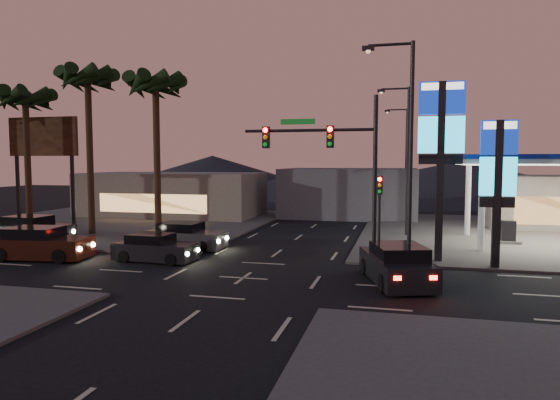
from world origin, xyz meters
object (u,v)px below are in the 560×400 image
(pylon_sign_tall, at_px, (441,135))
(car_lane_b_mid, at_px, (32,230))
(car_lane_a_mid, at_px, (40,244))
(car_lane_a_front, at_px, (155,248))
(traffic_signal_mast, at_px, (336,158))
(car_lane_b_front, at_px, (185,237))
(suv_station, at_px, (397,265))
(pylon_sign_short, at_px, (498,171))

(pylon_sign_tall, distance_m, car_lane_b_mid, 25.07)
(car_lane_b_mid, bearing_deg, car_lane_a_mid, -46.53)
(car_lane_a_front, bearing_deg, traffic_signal_mast, -3.15)
(car_lane_b_front, bearing_deg, car_lane_a_front, -89.90)
(suv_station, bearing_deg, car_lane_a_mid, 177.42)
(car_lane_b_front, relative_size, suv_station, 0.90)
(car_lane_a_front, relative_size, car_lane_b_front, 0.91)
(pylon_sign_short, distance_m, suv_station, 7.04)
(car_lane_b_mid, bearing_deg, car_lane_a_front, -18.91)
(traffic_signal_mast, bearing_deg, car_lane_a_front, 176.85)
(traffic_signal_mast, bearing_deg, pylon_sign_tall, 36.52)
(pylon_sign_tall, xyz_separation_m, car_lane_b_mid, (-24.43, 0.55, -5.62))
(pylon_sign_tall, relative_size, car_lane_b_front, 1.88)
(pylon_sign_short, height_order, car_lane_a_mid, pylon_sign_short)
(car_lane_a_mid, height_order, suv_station, car_lane_a_mid)
(pylon_sign_tall, distance_m, traffic_signal_mast, 6.02)
(car_lane_b_front, bearing_deg, suv_station, -24.27)
(car_lane_a_mid, distance_m, suv_station, 18.18)
(car_lane_a_mid, relative_size, suv_station, 0.99)
(pylon_sign_short, distance_m, car_lane_a_mid, 23.16)
(pylon_sign_tall, height_order, traffic_signal_mast, pylon_sign_tall)
(traffic_signal_mast, height_order, car_lane_b_mid, traffic_signal_mast)
(pylon_sign_tall, bearing_deg, car_lane_a_mid, -168.84)
(car_lane_a_front, bearing_deg, suv_station, -8.43)
(car_lane_b_mid, height_order, suv_station, car_lane_b_mid)
(pylon_sign_tall, bearing_deg, pylon_sign_short, -21.80)
(traffic_signal_mast, xyz_separation_m, car_lane_a_mid, (-15.40, -0.46, -4.45))
(car_lane_b_mid, bearing_deg, pylon_sign_short, -3.30)
(traffic_signal_mast, xyz_separation_m, car_lane_b_mid, (-19.69, 4.06, -4.46))
(pylon_sign_tall, relative_size, car_lane_a_mid, 1.70)
(pylon_sign_tall, xyz_separation_m, car_lane_a_mid, (-20.14, -3.97, -5.62))
(car_lane_b_mid, xyz_separation_m, suv_station, (22.45, -5.34, -0.00))
(car_lane_a_front, height_order, suv_station, suv_station)
(pylon_sign_short, relative_size, car_lane_a_mid, 1.32)
(traffic_signal_mast, relative_size, car_lane_b_front, 1.67)
(traffic_signal_mast, relative_size, car_lane_a_front, 1.83)
(pylon_sign_short, height_order, traffic_signal_mast, traffic_signal_mast)
(pylon_sign_short, xyz_separation_m, suv_station, (-4.48, -3.79, -3.89))
(pylon_sign_short, bearing_deg, car_lane_a_front, -173.12)
(traffic_signal_mast, distance_m, car_lane_a_mid, 16.03)
(traffic_signal_mast, xyz_separation_m, suv_station, (2.77, -1.28, -4.46))
(suv_station, bearing_deg, car_lane_b_front, 155.73)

